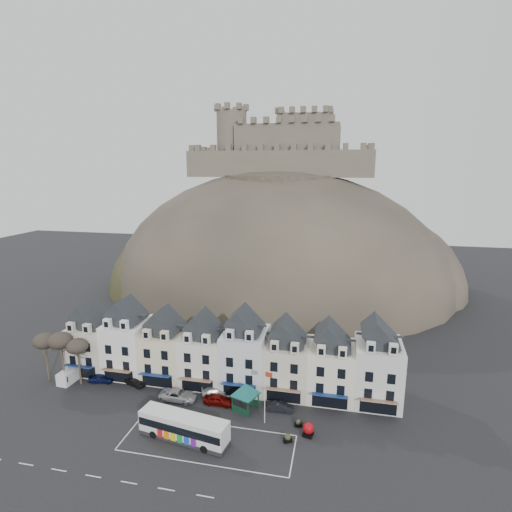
{
  "coord_description": "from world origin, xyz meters",
  "views": [
    {
      "loc": [
        17.52,
        -41.28,
        34.6
      ],
      "look_at": [
        3.4,
        24.0,
        19.74
      ],
      "focal_mm": 28.0,
      "sensor_mm": 36.0,
      "label": 1
    }
  ],
  "objects_px": {
    "red_buoy": "(308,429)",
    "car_navy": "(101,378)",
    "flagpole": "(265,393)",
    "car_maroon": "(219,400)",
    "bus_shelter": "(245,389)",
    "car_black": "(135,382)",
    "bus": "(184,426)",
    "white_van": "(71,375)",
    "car_silver": "(178,395)",
    "car_charcoal": "(280,407)",
    "car_white": "(215,391)"
  },
  "relations": [
    {
      "from": "white_van",
      "to": "car_silver",
      "type": "bearing_deg",
      "value": -1.68
    },
    {
      "from": "car_navy",
      "to": "car_maroon",
      "type": "height_order",
      "value": "car_maroon"
    },
    {
      "from": "red_buoy",
      "to": "car_navy",
      "type": "bearing_deg",
      "value": 169.64
    },
    {
      "from": "car_white",
      "to": "bus_shelter",
      "type": "bearing_deg",
      "value": -139.82
    },
    {
      "from": "bus_shelter",
      "to": "car_white",
      "type": "bearing_deg",
      "value": 174.68
    },
    {
      "from": "bus",
      "to": "car_maroon",
      "type": "bearing_deg",
      "value": 85.68
    },
    {
      "from": "bus_shelter",
      "to": "car_black",
      "type": "xyz_separation_m",
      "value": [
        -19.08,
        2.58,
        -2.65
      ]
    },
    {
      "from": "flagpole",
      "to": "car_maroon",
      "type": "relative_size",
      "value": 1.81
    },
    {
      "from": "bus_shelter",
      "to": "car_navy",
      "type": "distance_m",
      "value": 25.24
    },
    {
      "from": "flagpole",
      "to": "car_white",
      "type": "bearing_deg",
      "value": 149.65
    },
    {
      "from": "bus_shelter",
      "to": "red_buoy",
      "type": "height_order",
      "value": "bus_shelter"
    },
    {
      "from": "car_charcoal",
      "to": "flagpole",
      "type": "bearing_deg",
      "value": 152.87
    },
    {
      "from": "flagpole",
      "to": "car_silver",
      "type": "height_order",
      "value": "flagpole"
    },
    {
      "from": "bus_shelter",
      "to": "white_van",
      "type": "xyz_separation_m",
      "value": [
        -30.26,
        1.75,
        -2.24
      ]
    },
    {
      "from": "bus_shelter",
      "to": "flagpole",
      "type": "height_order",
      "value": "flagpole"
    },
    {
      "from": "car_silver",
      "to": "bus",
      "type": "bearing_deg",
      "value": -152.72
    },
    {
      "from": "car_black",
      "to": "car_white",
      "type": "relative_size",
      "value": 0.89
    },
    {
      "from": "car_charcoal",
      "to": "car_white",
      "type": "bearing_deg",
      "value": 77.95
    },
    {
      "from": "car_navy",
      "to": "car_white",
      "type": "bearing_deg",
      "value": -99.18
    },
    {
      "from": "bus",
      "to": "flagpole",
      "type": "xyz_separation_m",
      "value": [
        9.68,
        5.52,
        2.71
      ]
    },
    {
      "from": "bus",
      "to": "white_van",
      "type": "height_order",
      "value": "bus"
    },
    {
      "from": "bus",
      "to": "car_silver",
      "type": "relative_size",
      "value": 2.22
    },
    {
      "from": "bus_shelter",
      "to": "car_black",
      "type": "height_order",
      "value": "bus_shelter"
    },
    {
      "from": "red_buoy",
      "to": "car_black",
      "type": "xyz_separation_m",
      "value": [
        -28.56,
        6.51,
        -0.33
      ]
    },
    {
      "from": "car_white",
      "to": "car_silver",
      "type": "bearing_deg",
      "value": 92.52
    },
    {
      "from": "bus_shelter",
      "to": "car_maroon",
      "type": "xyz_separation_m",
      "value": [
        -4.2,
        0.37,
        -2.5
      ]
    },
    {
      "from": "bus",
      "to": "red_buoy",
      "type": "bearing_deg",
      "value": 23.99
    },
    {
      "from": "car_navy",
      "to": "car_black",
      "type": "relative_size",
      "value": 1.08
    },
    {
      "from": "flagpole",
      "to": "red_buoy",
      "type": "bearing_deg",
      "value": -13.15
    },
    {
      "from": "bus_shelter",
      "to": "car_charcoal",
      "type": "height_order",
      "value": "bus_shelter"
    },
    {
      "from": "bus",
      "to": "car_charcoal",
      "type": "bearing_deg",
      "value": 47.39
    },
    {
      "from": "flagpole",
      "to": "car_maroon",
      "type": "bearing_deg",
      "value": 159.24
    },
    {
      "from": "car_white",
      "to": "car_maroon",
      "type": "xyz_separation_m",
      "value": [
        1.31,
        -2.34,
        0.15
      ]
    },
    {
      "from": "white_van",
      "to": "car_white",
      "type": "bearing_deg",
      "value": 5.02
    },
    {
      "from": "red_buoy",
      "to": "car_black",
      "type": "bearing_deg",
      "value": 167.15
    },
    {
      "from": "car_black",
      "to": "car_maroon",
      "type": "relative_size",
      "value": 0.84
    },
    {
      "from": "bus",
      "to": "car_silver",
      "type": "distance_m",
      "value": 9.39
    },
    {
      "from": "white_van",
      "to": "car_maroon",
      "type": "distance_m",
      "value": 26.1
    },
    {
      "from": "car_navy",
      "to": "bus",
      "type": "bearing_deg",
      "value": -129.22
    },
    {
      "from": "bus",
      "to": "car_maroon",
      "type": "relative_size",
      "value": 2.78
    },
    {
      "from": "bus",
      "to": "bus_shelter",
      "type": "distance_m",
      "value": 10.28
    },
    {
      "from": "car_white",
      "to": "car_charcoal",
      "type": "height_order",
      "value": "car_charcoal"
    },
    {
      "from": "bus",
      "to": "flagpole",
      "type": "relative_size",
      "value": 1.54
    },
    {
      "from": "red_buoy",
      "to": "car_charcoal",
      "type": "bearing_deg",
      "value": 133.65
    },
    {
      "from": "car_silver",
      "to": "car_white",
      "type": "relative_size",
      "value": 1.32
    },
    {
      "from": "bus",
      "to": "car_navy",
      "type": "height_order",
      "value": "bus"
    },
    {
      "from": "white_van",
      "to": "red_buoy",
      "type": "bearing_deg",
      "value": -5.34
    },
    {
      "from": "flagpole",
      "to": "white_van",
      "type": "distance_m",
      "value": 34.14
    },
    {
      "from": "bus_shelter",
      "to": "car_charcoal",
      "type": "relative_size",
      "value": 1.58
    },
    {
      "from": "flagpole",
      "to": "car_navy",
      "type": "xyz_separation_m",
      "value": [
        -28.43,
        4.89,
        -3.91
      ]
    }
  ]
}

